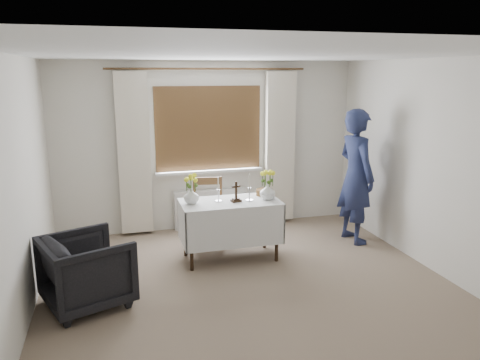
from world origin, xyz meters
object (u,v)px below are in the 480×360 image
object	(u,v)px
altar_table	(230,230)
flower_vase_right	(267,191)
armchair	(87,271)
wooden_cross	(236,192)
person	(356,176)
flower_vase_left	(191,196)
wooden_chair	(209,213)

from	to	relation	value
altar_table	flower_vase_right	world-z (taller)	flower_vase_right
armchair	wooden_cross	world-z (taller)	wooden_cross
person	flower_vase_right	bearing A→B (deg)	93.74
person	flower_vase_left	size ratio (longest dim) A/B	9.46
wooden_chair	armchair	world-z (taller)	wooden_chair
armchair	flower_vase_left	distance (m)	1.55
altar_table	person	distance (m)	1.93
wooden_chair	armchair	bearing A→B (deg)	-129.97
wooden_chair	wooden_cross	size ratio (longest dim) A/B	3.61
wooden_chair	person	bearing A→B (deg)	-0.35
altar_table	person	xyz separation A→B (m)	(1.84, 0.18, 0.55)
altar_table	flower_vase_left	xyz separation A→B (m)	(-0.48, 0.02, 0.48)
flower_vase_left	armchair	bearing A→B (deg)	-146.46
wooden_chair	armchair	distance (m)	2.03
person	altar_table	bearing A→B (deg)	90.05
flower_vase_left	wooden_chair	bearing A→B (deg)	58.31
altar_table	flower_vase_left	world-z (taller)	flower_vase_left
armchair	wooden_cross	distance (m)	1.99
wooden_chair	flower_vase_right	world-z (taller)	flower_vase_right
wooden_cross	flower_vase_right	xyz separation A→B (m)	(0.41, -0.00, -0.03)
flower_vase_left	flower_vase_right	bearing A→B (deg)	-3.69
wooden_chair	flower_vase_right	bearing A→B (deg)	-32.08
armchair	flower_vase_left	bearing A→B (deg)	-77.80
altar_table	wooden_chair	xyz separation A→B (m)	(-0.17, 0.53, 0.09)
person	flower_vase_left	xyz separation A→B (m)	(-2.33, -0.16, -0.07)
wooden_chair	person	distance (m)	2.09
armchair	flower_vase_right	distance (m)	2.36
wooden_chair	flower_vase_left	size ratio (longest dim) A/B	4.74
person	wooden_chair	bearing A→B (deg)	74.62
wooden_cross	flower_vase_left	xyz separation A→B (m)	(-0.55, 0.06, -0.03)
wooden_chair	flower_vase_left	xyz separation A→B (m)	(-0.31, -0.51, 0.39)
flower_vase_left	person	bearing A→B (deg)	4.04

